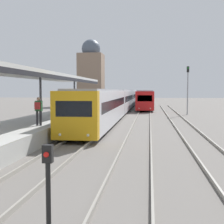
# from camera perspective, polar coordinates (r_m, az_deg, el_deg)

# --- Properties ---
(platform_canopy) EXTENTS (4.00, 24.90, 3.18)m
(platform_canopy) POSITION_cam_1_polar(r_m,az_deg,el_deg) (22.54, -12.88, 6.43)
(platform_canopy) COLOR beige
(platform_canopy) RESTS_ON station_platform
(person_on_platform) EXTENTS (0.40, 0.40, 1.66)m
(person_on_platform) POSITION_cam_1_polar(r_m,az_deg,el_deg) (18.63, -13.30, 0.57)
(person_on_platform) COLOR #2D2D33
(person_on_platform) RESTS_ON station_platform
(train_near) EXTENTS (2.55, 52.15, 3.01)m
(train_near) POSITION_cam_1_polar(r_m,az_deg,el_deg) (42.28, 1.51, 2.31)
(train_near) COLOR gold
(train_near) RESTS_ON ground_plane
(train_far) EXTENTS (2.47, 65.34, 2.91)m
(train_far) POSITION_cam_1_polar(r_m,az_deg,el_deg) (73.38, 6.41, 2.96)
(train_far) COLOR red
(train_far) RESTS_ON ground_plane
(signal_post_near) EXTENTS (0.20, 0.21, 1.85)m
(signal_post_near) POSITION_cam_1_polar(r_m,az_deg,el_deg) (6.49, -11.62, -12.03)
(signal_post_near) COLOR black
(signal_post_near) RESTS_ON ground_plane
(signal_mast_far) EXTENTS (0.28, 0.29, 5.77)m
(signal_mast_far) POSITION_cam_1_polar(r_m,az_deg,el_deg) (38.47, 13.68, 4.85)
(signal_mast_far) COLOR gray
(signal_mast_far) RESTS_ON ground_plane
(distant_domed_building) EXTENTS (4.68, 4.68, 12.74)m
(distant_domed_building) POSITION_cam_1_polar(r_m,az_deg,el_deg) (61.19, -3.84, 6.90)
(distant_domed_building) COLOR #89705B
(distant_domed_building) RESTS_ON ground_plane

